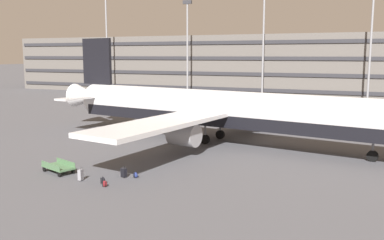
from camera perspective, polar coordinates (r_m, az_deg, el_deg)
ground_plane at (r=41.64m, az=8.10°, el=-3.17°), size 600.00×600.00×0.00m
terminal_structure at (r=94.51m, az=16.89°, el=7.02°), size 143.33×21.76×12.59m
airliner at (r=41.37m, az=4.05°, el=1.28°), size 41.10×33.55×10.43m
light_mast_far_left at (r=95.74m, az=-11.40°, el=11.24°), size 1.80×0.50×22.57m
light_mast_left at (r=86.34m, az=-0.63°, el=10.55°), size 1.80×0.50×19.20m
light_mast_center_left at (r=81.57m, az=9.64°, el=13.16°), size 1.80×0.50×26.46m
light_mast_center_right at (r=79.16m, az=23.02°, el=11.61°), size 1.80×0.50×23.42m
suitcase_teal at (r=30.40m, az=-9.16°, el=-6.97°), size 0.48×0.39×0.79m
suitcase_small at (r=30.23m, az=-14.74°, el=-7.12°), size 0.27×0.40×0.90m
backpack_scuffed at (r=28.55m, az=-11.64°, el=-8.40°), size 0.34×0.29×0.47m
backpack_red at (r=29.16m, az=-11.86°, el=-7.97°), size 0.36×0.33×0.55m
backpack_purple at (r=30.20m, az=-7.57°, el=-7.35°), size 0.42×0.40×0.47m
baggage_cart at (r=32.68m, az=-17.52°, el=-6.04°), size 3.34×2.07×0.82m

